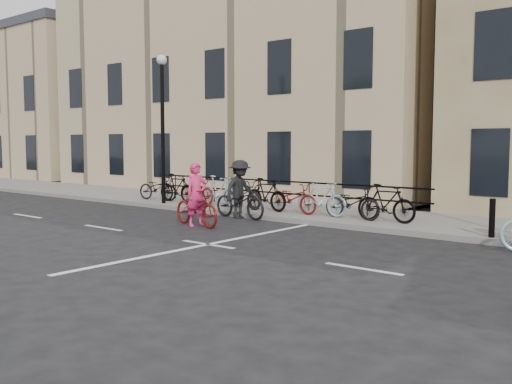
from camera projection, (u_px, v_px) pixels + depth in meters
The scene contains 9 objects.
ground at pixel (208, 245), 13.09m from camera, with size 120.00×120.00×0.00m, color black.
sidewalk at pixel (245, 206), 20.23m from camera, with size 46.00×4.00×0.15m, color slate.
building_west at pixel (260, 86), 28.34m from camera, with size 20.00×10.00×10.00m, color tan.
building_far at pixel (68, 109), 39.12m from camera, with size 12.00×10.00×9.00m, color tan.
lamp_post at pixel (162, 110), 20.28m from camera, with size 0.36×0.36×5.28m.
bollard_east at pixel (492, 218), 13.15m from camera, with size 0.14×0.14×0.90m, color black.
parked_bikes at pixel (253, 194), 18.70m from camera, with size 11.45×1.23×1.05m.
cyclist_pink at pixel (197, 204), 15.98m from camera, with size 2.09×1.07×1.78m.
cyclist_dark at pixel (240, 195), 17.56m from camera, with size 2.07×1.21×1.80m.
Camera 1 is at (9.06, -9.30, 2.35)m, focal length 40.00 mm.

